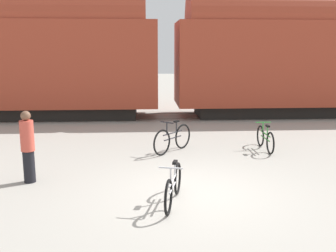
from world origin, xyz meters
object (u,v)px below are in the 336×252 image
freight_train (167,50)px  bicycle_green (265,139)px  bicycle_silver (173,186)px  person_in_red (28,146)px  bicycle_black (173,139)px

freight_train → bicycle_green: (2.61, -6.18, -2.58)m
bicycle_silver → person_in_red: bearing=155.2°
freight_train → person_in_red: 9.67m
bicycle_silver → person_in_red: (-3.19, 1.48, 0.48)m
freight_train → bicycle_black: bearing=-91.7°
bicycle_green → person_in_red: person_in_red is taller
freight_train → bicycle_green: size_ratio=30.42×
freight_train → bicycle_black: 6.72m
bicycle_green → bicycle_black: bearing=-179.2°
bicycle_silver → bicycle_black: (0.28, 3.97, 0.04)m
bicycle_green → bicycle_silver: bearing=-127.5°
bicycle_silver → person_in_red: person_in_red is taller
person_in_red → bicycle_silver: bearing=109.0°
bicycle_black → person_in_red: person_in_red is taller
person_in_red → freight_train: bearing=-158.9°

